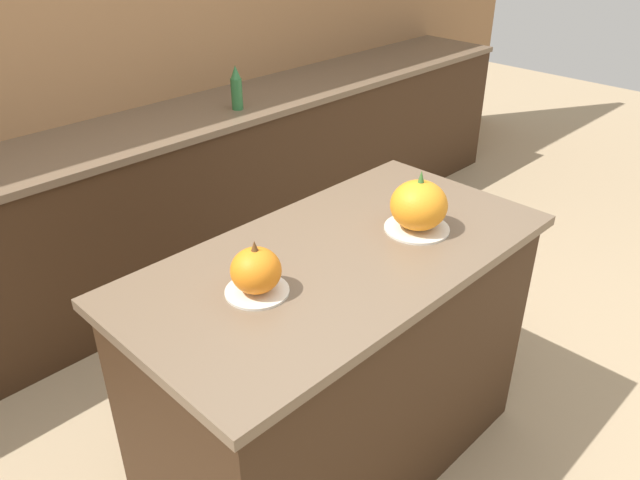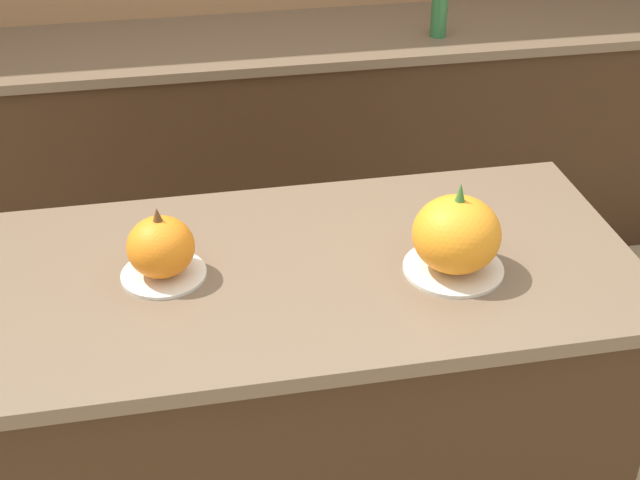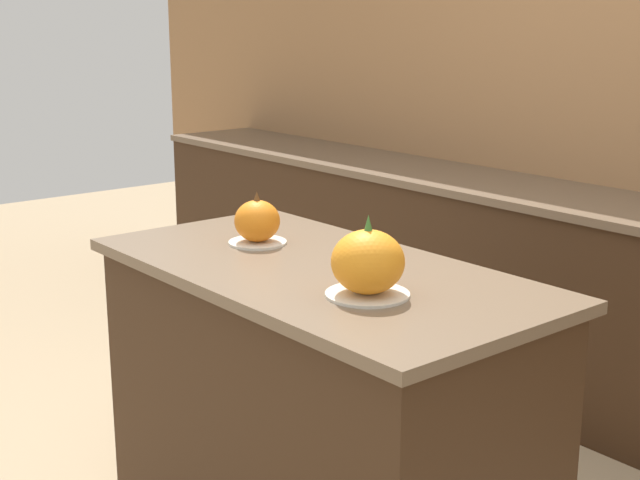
# 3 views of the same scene
# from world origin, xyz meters

# --- Properties ---
(kitchen_island) EXTENTS (1.45, 0.74, 0.95)m
(kitchen_island) POSITION_xyz_m (0.00, 0.00, 0.48)
(kitchen_island) COLOR #382314
(kitchen_island) RESTS_ON ground_plane
(back_counter) EXTENTS (6.00, 0.60, 0.93)m
(back_counter) POSITION_xyz_m (0.00, 1.55, 0.47)
(back_counter) COLOR #382314
(back_counter) RESTS_ON ground_plane
(pumpkin_cake_left) EXTENTS (0.19, 0.19, 0.17)m
(pumpkin_cake_left) POSITION_xyz_m (-0.33, 0.02, 1.02)
(pumpkin_cake_left) COLOR silver
(pumpkin_cake_left) RESTS_ON kitchen_island
(pumpkin_cake_right) EXTENTS (0.22, 0.22, 0.22)m
(pumpkin_cake_right) POSITION_xyz_m (0.30, -0.08, 1.04)
(pumpkin_cake_right) COLOR silver
(pumpkin_cake_right) RESTS_ON kitchen_island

